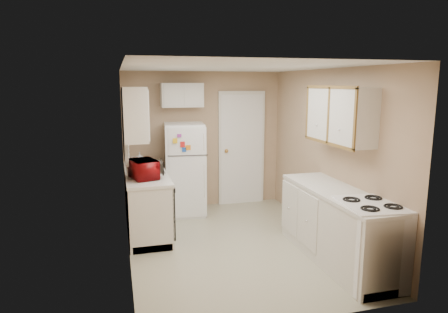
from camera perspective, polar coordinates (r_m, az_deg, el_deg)
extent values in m
plane|color=beige|center=(5.65, 1.36, -12.44)|extent=(3.80, 3.80, 0.00)
plane|color=white|center=(5.21, 1.47, 12.65)|extent=(3.80, 3.80, 0.00)
plane|color=tan|center=(5.09, -13.87, -1.18)|extent=(3.80, 3.80, 0.00)
plane|color=tan|center=(5.85, 14.67, 0.27)|extent=(3.80, 3.80, 0.00)
plane|color=tan|center=(7.12, -2.95, 2.36)|extent=(2.80, 2.80, 0.00)
plane|color=tan|center=(3.57, 10.16, -5.95)|extent=(2.80, 2.80, 0.00)
cube|color=silver|center=(6.16, -10.98, -6.25)|extent=(0.60, 1.80, 0.90)
cube|color=black|center=(5.60, -7.55, -7.41)|extent=(0.03, 0.58, 0.72)
cube|color=gray|center=(6.20, -11.22, -2.23)|extent=(0.54, 0.74, 0.16)
imported|color=maroon|center=(5.61, -11.38, -1.58)|extent=(0.52, 0.37, 0.31)
imported|color=silver|center=(6.59, -11.96, -0.27)|extent=(0.11, 0.11, 0.21)
cube|color=silver|center=(6.07, -13.92, 4.48)|extent=(0.10, 0.98, 1.08)
cube|color=silver|center=(5.23, -12.57, 5.82)|extent=(0.30, 0.45, 0.70)
cube|color=white|center=(6.72, -5.61, -1.85)|extent=(0.70, 0.68, 1.55)
cube|color=silver|center=(6.83, -6.06, 8.72)|extent=(0.70, 0.30, 0.40)
cube|color=white|center=(7.29, 2.52, 1.12)|extent=(0.86, 0.06, 2.08)
cube|color=silver|center=(5.23, 15.77, -9.51)|extent=(0.60, 2.00, 0.90)
cube|color=white|center=(4.78, 19.99, -11.65)|extent=(0.69, 0.81, 0.90)
cube|color=silver|center=(5.28, 16.24, 5.70)|extent=(0.30, 1.20, 0.70)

